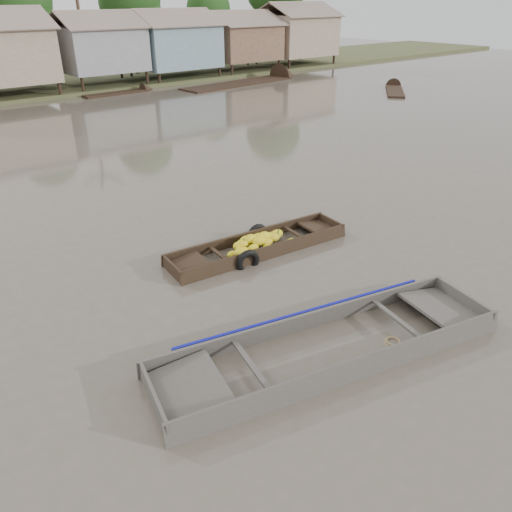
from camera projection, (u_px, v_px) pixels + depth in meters
ground at (280, 307)px, 10.63m from camera, size 120.00×120.00×0.00m
banana_boat at (257, 247)px, 12.94m from camera, size 5.08×1.77×0.69m
viewer_boat at (329, 350)px, 9.28m from camera, size 6.99×3.34×0.54m
distant_boats at (127, 101)px, 31.88m from camera, size 45.61×14.02×0.35m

